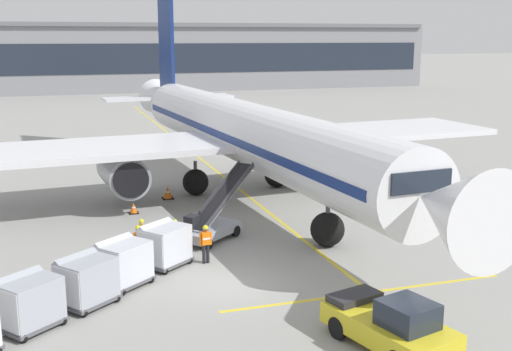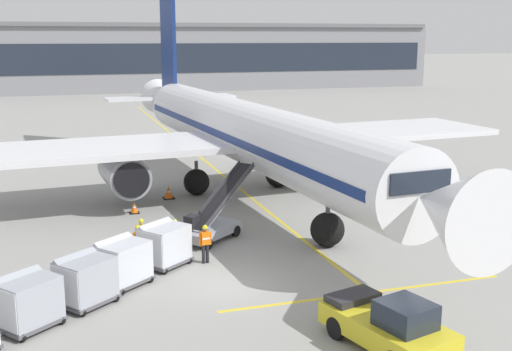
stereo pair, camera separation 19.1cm
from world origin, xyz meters
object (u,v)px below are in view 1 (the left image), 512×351
(baggage_cart_second, at_px, (123,262))
(baggage_cart_fourth, at_px, (28,301))
(belt_loader, at_px, (212,221))
(ground_crew_marshaller, at_px, (138,242))
(safety_cone_engine_keepout, at_px, (134,208))
(ground_crew_by_loader, at_px, (142,235))
(pushback_tug, at_px, (391,324))
(baggage_cart_lead, at_px, (164,244))
(ground_crew_wingwalker, at_px, (175,235))
(baggage_cart_third, at_px, (86,280))
(ground_crew_by_carts, at_px, (206,241))
(safety_cone_wingtip, at_px, (168,193))
(parked_airplane, at_px, (242,133))

(baggage_cart_second, distance_m, baggage_cart_fourth, 4.59)
(belt_loader, xyz_separation_m, ground_crew_marshaller, (-3.91, -2.41, 0.08))
(safety_cone_engine_keepout, bearing_deg, ground_crew_by_loader, -94.12)
(belt_loader, height_order, pushback_tug, belt_loader)
(pushback_tug, height_order, ground_crew_marshaller, pushback_tug)
(ground_crew_marshaller, relative_size, safety_cone_engine_keepout, 2.86)
(baggage_cart_lead, xyz_separation_m, ground_crew_wingwalker, (0.69, 1.05, -0.00))
(pushback_tug, distance_m, safety_cone_engine_keepout, 19.59)
(baggage_cart_third, xyz_separation_m, pushback_tug, (9.04, -6.47, -0.17))
(baggage_cart_third, height_order, safety_cone_engine_keepout, baggage_cart_third)
(baggage_cart_fourth, xyz_separation_m, safety_cone_engine_keepout, (5.26, 13.68, -0.70))
(baggage_cart_second, distance_m, pushback_tug, 10.99)
(ground_crew_wingwalker, bearing_deg, baggage_cart_fourth, -136.92)
(baggage_cart_fourth, xyz_separation_m, ground_crew_by_carts, (7.26, 4.49, -0.00))
(safety_cone_engine_keepout, bearing_deg, ground_crew_wingwalker, -83.49)
(baggage_cart_second, height_order, ground_crew_by_carts, baggage_cart_second)
(safety_cone_wingtip, bearing_deg, baggage_cart_second, -107.31)
(baggage_cart_third, bearing_deg, baggage_cart_fourth, -144.21)
(baggage_cart_third, xyz_separation_m, safety_cone_wingtip, (5.72, 15.01, -0.62))
(parked_airplane, height_order, baggage_cart_second, parked_airplane)
(baggage_cart_third, bearing_deg, baggage_cart_second, 45.45)
(ground_crew_marshaller, bearing_deg, baggage_cart_lead, -31.99)
(parked_airplane, relative_size, ground_crew_marshaller, 25.46)
(ground_crew_wingwalker, bearing_deg, ground_crew_by_carts, -49.20)
(baggage_cart_fourth, bearing_deg, baggage_cart_second, 40.33)
(ground_crew_marshaller, bearing_deg, ground_crew_wingwalker, 13.33)
(baggage_cart_lead, xyz_separation_m, baggage_cart_fourth, (-5.47, -4.71, 0.00))
(baggage_cart_lead, xyz_separation_m, baggage_cart_second, (-1.97, -1.74, 0.00))
(baggage_cart_second, relative_size, ground_crew_wingwalker, 1.51)
(baggage_cart_second, bearing_deg, baggage_cart_fourth, -139.67)
(belt_loader, relative_size, baggage_cart_fourth, 1.79)
(parked_airplane, height_order, belt_loader, parked_airplane)
(parked_airplane, xyz_separation_m, baggage_cart_second, (-8.93, -13.21, -2.93))
(belt_loader, distance_m, baggage_cart_lead, 4.20)
(pushback_tug, bearing_deg, ground_crew_by_loader, 119.02)
(parked_airplane, distance_m, baggage_cart_third, 18.31)
(ground_crew_by_carts, bearing_deg, safety_cone_wingtip, 87.90)
(baggage_cart_fourth, relative_size, pushback_tug, 0.55)
(ground_crew_marshaller, bearing_deg, baggage_cart_third, -122.13)
(belt_loader, xyz_separation_m, pushback_tug, (2.67, -12.81, -0.09))
(baggage_cart_lead, height_order, ground_crew_wingwalker, baggage_cart_lead)
(baggage_cart_fourth, relative_size, ground_crew_by_loader, 1.51)
(baggage_cart_third, relative_size, ground_crew_by_carts, 1.51)
(baggage_cart_fourth, relative_size, ground_crew_wingwalker, 1.51)
(ground_crew_by_carts, bearing_deg, baggage_cart_lead, 172.85)
(ground_crew_marshaller, bearing_deg, safety_cone_engine_keepout, 84.42)
(baggage_cart_lead, distance_m, ground_crew_marshaller, 1.21)
(safety_cone_wingtip, bearing_deg, ground_crew_wingwalker, -98.18)
(belt_loader, xyz_separation_m, baggage_cart_third, (-6.38, -6.34, 0.08))
(baggage_cart_lead, distance_m, safety_cone_wingtip, 11.95)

